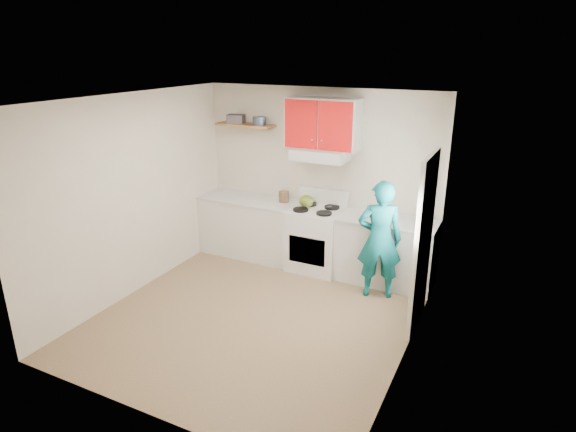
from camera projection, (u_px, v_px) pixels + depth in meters
The scene contains 21 objects.
floor at pixel (257, 316), 5.94m from camera, with size 3.80×3.80×0.00m, color brown.
ceiling at pixel (252, 99), 5.08m from camera, with size 3.60×3.80×0.04m, color white.
back_wall at pixel (319, 178), 7.12m from camera, with size 3.60×0.04×2.60m, color beige.
front_wall at pixel (138, 286), 3.90m from camera, with size 3.60×0.04×2.60m, color beige.
left_wall at pixel (134, 196), 6.26m from camera, with size 0.04×3.80×2.60m, color beige.
right_wall at pixel (414, 242), 4.76m from camera, with size 0.04×3.80×2.60m, color beige.
door at pixel (423, 243), 5.45m from camera, with size 0.05×0.85×2.05m, color white.
door_glass at pixel (424, 207), 5.32m from camera, with size 0.01×0.55×0.95m, color white.
counter_left at pixel (249, 227), 7.58m from camera, with size 1.52×0.60×0.90m, color silver.
counter_right at pixel (386, 252), 6.67m from camera, with size 1.32×0.60×0.90m, color silver.
stove at pixel (316, 239), 7.08m from camera, with size 0.76×0.65×0.92m, color white.
range_hood at pixel (320, 155), 6.76m from camera, with size 0.76×0.44×0.15m, color silver.
upper_cabinets at pixel (323, 124), 6.67m from camera, with size 1.02×0.33×0.70m, color #B1100F.
shelf at pixel (245, 125), 7.23m from camera, with size 0.90×0.30×0.04m, color brown.
books at pixel (236, 119), 7.25m from camera, with size 0.25×0.18×0.13m, color #453C43.
tin at pixel (259, 121), 7.08m from camera, with size 0.20×0.20×0.12m, color #333D4C.
kettle at pixel (306, 201), 7.01m from camera, with size 0.21×0.21×0.18m, color #5E6F1F.
crock at pixel (284, 197), 7.24m from camera, with size 0.15×0.15×0.18m, color #4A3420.
cutting_board at pixel (384, 221), 6.49m from camera, with size 0.29×0.22×0.02m, color olive.
silicone_mat at pixel (409, 225), 6.38m from camera, with size 0.31×0.26×0.01m, color red.
person at pixel (380, 240), 6.19m from camera, with size 0.57×0.38×1.57m, color #0B5F64.
Camera 1 is at (2.63, -4.50, 3.12)m, focal length 30.18 mm.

